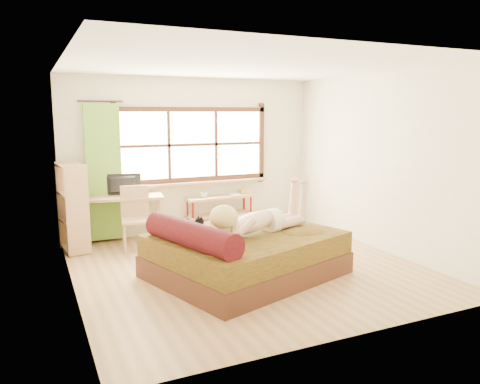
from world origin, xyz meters
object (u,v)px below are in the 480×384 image
bed (243,253)px  chair (136,214)px  woman (258,208)px  pipe_shelf (220,205)px  desk (123,202)px  kitten (190,227)px  bookshelf (73,207)px

bed → chair: bearing=100.1°
woman → pipe_shelf: (0.44, 2.39, -0.43)m
pipe_shelf → desk: bearing=179.7°
woman → pipe_shelf: woman is taller
bed → kitten: bed is taller
chair → desk: bearing=116.0°
desk → pipe_shelf: bearing=12.6°
bed → woman: size_ratio=1.71×
bookshelf → kitten: bearing=-66.6°
desk → bookshelf: size_ratio=0.97×
chair → bookshelf: 0.93m
bookshelf → pipe_shelf: bearing=-2.0°
desk → kitten: bearing=-69.9°
chair → pipe_shelf: chair is taller
chair → pipe_shelf: size_ratio=0.77×
kitten → desk: 2.16m
kitten → chair: (-0.32, 1.75, -0.15)m
bed → woman: (0.20, -0.03, 0.59)m
bed → pipe_shelf: 2.45m
bed → pipe_shelf: (0.64, 2.35, 0.16)m
bookshelf → desk: bearing=3.9°
desk → bookshelf: (-0.79, -0.18, 0.01)m
kitten → pipe_shelf: bearing=42.0°
woman → bookshelf: (-2.09, 2.09, -0.21)m
bed → chair: 2.13m
kitten → pipe_shelf: 2.60m
woman → desk: woman is taller
woman → desk: size_ratio=1.19×
woman → pipe_shelf: bearing=61.9°
woman → chair: woman is taller
kitten → chair: chair is taller
kitten → desk: kitten is taller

